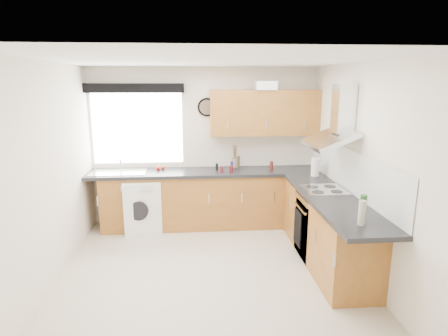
{
  "coord_description": "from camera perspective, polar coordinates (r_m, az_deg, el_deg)",
  "views": [
    {
      "loc": [
        -0.15,
        -4.21,
        2.27
      ],
      "look_at": [
        0.25,
        0.85,
        1.1
      ],
      "focal_mm": 30.0,
      "sensor_mm": 36.0,
      "label": 1
    }
  ],
  "objects": [
    {
      "name": "wall_clock",
      "position": [
        5.98,
        -2.63,
        9.22
      ],
      "size": [
        0.29,
        0.04,
        0.29
      ],
      "primitive_type": "cylinder",
      "rotation": [
        1.57,
        0.0,
        0.0
      ],
      "color": "black",
      "rests_on": "wall_back"
    },
    {
      "name": "worktop_right",
      "position": [
        4.73,
        16.18,
        -4.59
      ],
      "size": [
        0.62,
        2.42,
        0.05
      ],
      "primitive_type": "cube",
      "color": "black",
      "rests_on": "base_cab_right"
    },
    {
      "name": "tomato_cluster",
      "position": [
        6.02,
        -9.75,
        0.03
      ],
      "size": [
        0.16,
        0.16,
        0.06
      ],
      "primitive_type": null,
      "rotation": [
        0.0,
        0.0,
        -0.21
      ],
      "color": "red",
      "rests_on": "worktop_back"
    },
    {
      "name": "upper_cabinets",
      "position": [
        5.95,
        6.21,
        8.39
      ],
      "size": [
        1.7,
        0.35,
        0.7
      ],
      "primitive_type": "cube",
      "color": "brown",
      "rests_on": "wall_back"
    },
    {
      "name": "wall_front",
      "position": [
        2.62,
        -0.9,
        -9.95
      ],
      "size": [
        3.6,
        0.02,
        2.5
      ],
      "primitive_type": "cube",
      "color": "silver",
      "rests_on": "ground_plane"
    },
    {
      "name": "jar_3",
      "position": [
        5.92,
        2.2,
        0.79
      ],
      "size": [
        0.05,
        0.05,
        0.22
      ],
      "primitive_type": "cylinder",
      "color": "#362E1E",
      "rests_on": "worktop_back"
    },
    {
      "name": "jar_5",
      "position": [
        5.88,
        -1.11,
        0.16
      ],
      "size": [
        0.04,
        0.04,
        0.11
      ],
      "primitive_type": "cylinder",
      "color": "black",
      "rests_on": "worktop_back"
    },
    {
      "name": "worktop_back",
      "position": [
        5.87,
        -2.93,
        -0.66
      ],
      "size": [
        3.6,
        0.62,
        0.05
      ],
      "primitive_type": "cube",
      "color": "black",
      "rests_on": "base_cab_back"
    },
    {
      "name": "jar_2",
      "position": [
        5.93,
        7.25,
        0.32
      ],
      "size": [
        0.05,
        0.05,
        0.14
      ],
      "primitive_type": "cylinder",
      "color": "#4F1710",
      "rests_on": "worktop_back"
    },
    {
      "name": "window",
      "position": [
        6.11,
        -13.03,
        5.89
      ],
      "size": [
        1.4,
        0.02,
        1.1
      ],
      "primitive_type": "cube",
      "color": "white",
      "rests_on": "wall_back"
    },
    {
      "name": "washing_machine",
      "position": [
        5.97,
        -12.53,
        -5.52
      ],
      "size": [
        0.66,
        0.65,
        0.81
      ],
      "primitive_type": "cube",
      "rotation": [
        0.0,
        0.0,
        0.23
      ],
      "color": "white",
      "rests_on": "ground_plane"
    },
    {
      "name": "sink",
      "position": [
        5.98,
        -15.79,
        -0.27
      ],
      "size": [
        0.84,
        0.46,
        0.1
      ],
      "primitive_type": null,
      "color": "silver",
      "rests_on": "worktop_back"
    },
    {
      "name": "wall_right",
      "position": [
        4.75,
        19.85,
        -0.21
      ],
      "size": [
        0.02,
        3.6,
        2.5
      ],
      "primitive_type": "cube",
      "color": "silver",
      "rests_on": "ground_plane"
    },
    {
      "name": "bottle_1",
      "position": [
        4.05,
        20.43,
        -5.58
      ],
      "size": [
        0.07,
        0.07,
        0.25
      ],
      "primitive_type": "cylinder",
      "color": "#1C501D",
      "rests_on": "worktop_right"
    },
    {
      "name": "hob_plate",
      "position": [
        4.99,
        15.01,
        -3.21
      ],
      "size": [
        0.52,
        0.52,
        0.01
      ],
      "primitive_type": "cube",
      "color": "silver",
      "rests_on": "worktop_right"
    },
    {
      "name": "window_blind",
      "position": [
        5.98,
        -13.47,
        11.78
      ],
      "size": [
        1.5,
        0.18,
        0.14
      ],
      "primitive_type": "cube",
      "color": "black",
      "rests_on": "wall_back"
    },
    {
      "name": "bottle_0",
      "position": [
        3.88,
        20.28,
        -6.44
      ],
      "size": [
        0.07,
        0.07,
        0.25
      ],
      "primitive_type": "cylinder",
      "color": "#A49E8C",
      "rests_on": "worktop_right"
    },
    {
      "name": "wall_back",
      "position": [
        6.09,
        -3.05,
        3.34
      ],
      "size": [
        3.6,
        0.02,
        2.5
      ],
      "primitive_type": "cube",
      "color": "silver",
      "rests_on": "ground_plane"
    },
    {
      "name": "splashback",
      "position": [
        5.03,
        18.3,
        -0.21
      ],
      "size": [
        0.01,
        3.0,
        0.54
      ],
      "primitive_type": "cube",
      "color": "white",
      "rests_on": "wall_right"
    },
    {
      "name": "jar_1",
      "position": [
        5.72,
        -0.42,
        -0.24
      ],
      "size": [
        0.07,
        0.07,
        0.1
      ],
      "primitive_type": "cylinder",
      "color": "#4E1C22",
      "rests_on": "worktop_back"
    },
    {
      "name": "storage_box",
      "position": [
        5.85,
        6.02,
        12.24
      ],
      "size": [
        0.25,
        0.22,
        0.1
      ],
      "primitive_type": "cube",
      "rotation": [
        0.0,
        0.0,
        0.19
      ],
      "color": "#C04D1F",
      "rests_on": "upper_cabinets"
    },
    {
      "name": "ceiling",
      "position": [
        4.22,
        -2.58,
        16.1
      ],
      "size": [
        3.6,
        3.6,
        0.02
      ],
      "primitive_type": "cube",
      "color": "white",
      "rests_on": "wall_back"
    },
    {
      "name": "ground_plane",
      "position": [
        4.78,
        -2.27,
        -15.36
      ],
      "size": [
        3.6,
        3.6,
        0.0
      ],
      "primitive_type": "plane",
      "color": "beige"
    },
    {
      "name": "utensil_pot",
      "position": [
        6.08,
        1.68,
        0.79
      ],
      "size": [
        0.13,
        0.13,
        0.15
      ],
      "primitive_type": "cylinder",
      "rotation": [
        0.0,
        0.0,
        0.29
      ],
      "color": "gray",
      "rests_on": "worktop_back"
    },
    {
      "name": "base_cab_right",
      "position": [
        5.01,
        15.36,
        -9.04
      ],
      "size": [
        0.58,
        2.1,
        0.86
      ],
      "primitive_type": "cube",
      "color": "brown",
      "rests_on": "ground_plane"
    },
    {
      "name": "jar_0",
      "position": [
        5.84,
        1.18,
        0.28
      ],
      "size": [
        0.04,
        0.04,
        0.15
      ],
      "primitive_type": "cylinder",
      "color": "navy",
      "rests_on": "worktop_back"
    },
    {
      "name": "base_cab_back",
      "position": [
        6.01,
        -3.84,
        -4.88
      ],
      "size": [
        3.0,
        0.58,
        0.86
      ],
      "primitive_type": "cube",
      "color": "brown",
      "rests_on": "ground_plane"
    },
    {
      "name": "oven",
      "position": [
        5.14,
        14.69,
        -8.49
      ],
      "size": [
        0.56,
        0.58,
        0.85
      ],
      "primitive_type": "cube",
      "color": "black",
      "rests_on": "ground_plane"
    },
    {
      "name": "base_cab_corner",
      "position": [
        6.22,
        11.11,
        -4.47
      ],
      "size": [
        0.6,
        0.6,
        0.86
      ],
      "primitive_type": "cube",
      "color": "brown",
      "rests_on": "ground_plane"
    },
    {
      "name": "kitchen_roll",
      "position": [
        5.68,
        13.75,
        0.15
      ],
      "size": [
        0.14,
        0.14,
        0.27
      ],
      "primitive_type": "cylinder",
      "rotation": [
        0.0,
        0.0,
        -0.2
      ],
      "color": "white",
      "rests_on": "worktop_right"
    },
    {
      "name": "jar_4",
      "position": [
        5.74,
        1.07,
        -0.18
      ],
      "size": [
        0.06,
        0.06,
        0.1
      ],
      "primitive_type": "cylinder",
      "color": "#531116",
      "rests_on": "worktop_back"
    },
    {
      "name": "casserole",
      "position": [
        5.83,
        6.39,
        12.38
      ],
      "size": [
        0.32,
        0.23,
        0.13
      ],
      "primitive_type": "cube",
      "rotation": [
        0.0,
        0.0,
        0.02
      ],
      "color": "white",
      "rests_on": "upper_cabinets"
    },
    {
      "name": "extractor_hood",
      "position": [
        4.86,
        16.72,
        6.54
      ],
      "size": [
        0.52,
        0.78,
        0.66
      ],
      "primitive_type": null,
      "color": "silver",
      "rests_on": "wall_right"
    },
    {
      "name": "wall_left",
      "position": [
        4.63,
        -25.26,
        -1.0
      ],
      "size": [
        0.02,
        3.6,
        2.5
      ],
      "primitive_type": "cube",
      "color": "silver",
      "rests_on": "ground_plane"
    }
  ]
}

